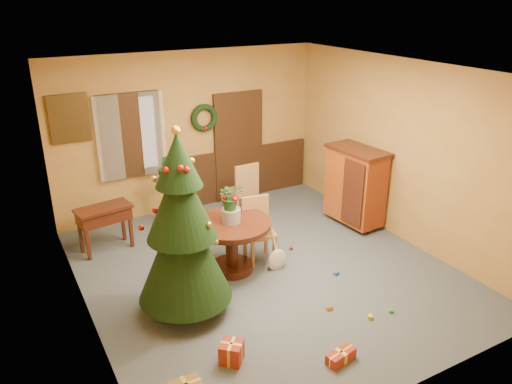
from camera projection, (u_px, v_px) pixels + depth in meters
room_envelope at (203, 149)px, 9.23m from camera, size 5.50×5.50×5.50m
dining_table at (232, 237)px, 7.17m from camera, size 1.15×1.15×0.79m
urn at (231, 215)px, 7.05m from camera, size 0.27×0.27×0.20m
centerpiece_plant at (231, 196)px, 6.93m from camera, size 0.36×0.31×0.40m
chair_near at (258, 227)px, 7.52m from camera, size 0.49×0.49×0.99m
chair_far at (244, 189)px, 8.85m from camera, size 0.47×0.47×1.06m
guitar at (277, 247)px, 7.27m from camera, size 0.41×0.53×0.71m
plant_stand at (167, 198)px, 8.53m from camera, size 0.34×0.34×0.88m
stand_plant at (165, 167)px, 8.32m from camera, size 0.29×0.26×0.44m
christmas_tree at (182, 229)px, 6.02m from camera, size 1.18×1.18×2.44m
writing_desk at (104, 218)px, 7.75m from camera, size 0.89×0.54×0.74m
sideboard at (355, 184)px, 8.57m from camera, size 0.65×1.12×1.38m
gift_b at (232, 352)px, 5.52m from camera, size 0.34×0.34×0.24m
gift_c at (201, 300)px, 6.55m from camera, size 0.29×0.25×0.14m
gift_d at (341, 356)px, 5.54m from camera, size 0.38×0.21×0.13m
toy_a at (336, 273)px, 7.24m from camera, size 0.09×0.07×0.05m
toy_b at (391, 311)px, 6.39m from camera, size 0.06×0.06×0.06m
toy_c at (370, 317)px, 6.27m from camera, size 0.09×0.09×0.05m
toy_d at (291, 248)px, 7.93m from camera, size 0.06×0.06×0.06m
toy_e at (329, 308)px, 6.45m from camera, size 0.09×0.06×0.05m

